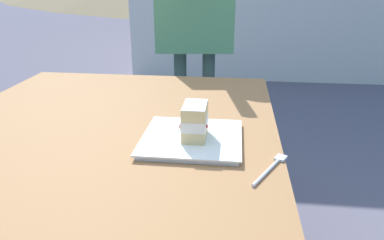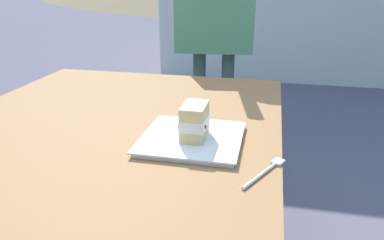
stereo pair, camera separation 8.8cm
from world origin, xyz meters
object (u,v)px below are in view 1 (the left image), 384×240
at_px(dessert_plate, 192,139).
at_px(diner_person, 195,4).
at_px(dessert_fork, 271,167).
at_px(cake_slice, 195,121).
at_px(patio_table, 89,176).

bearing_deg(dessert_plate, diner_person, -173.93).
bearing_deg(dessert_fork, cake_slice, -122.12).
bearing_deg(dessert_fork, diner_person, -165.45).
bearing_deg(patio_table, dessert_plate, 104.02).
bearing_deg(diner_person, dessert_fork, 14.55).
bearing_deg(diner_person, patio_table, -7.64).
height_order(patio_table, dessert_plate, dessert_plate).
relative_size(dessert_plate, dessert_fork, 1.68).
xyz_separation_m(dessert_fork, diner_person, (-1.22, -0.32, 0.27)).
distance_m(dessert_plate, dessert_fork, 0.24).
distance_m(cake_slice, diner_person, 1.13).
height_order(dessert_plate, diner_person, diner_person).
relative_size(dessert_fork, diner_person, 0.11).
distance_m(patio_table, cake_slice, 0.32).
relative_size(patio_table, cake_slice, 14.83).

